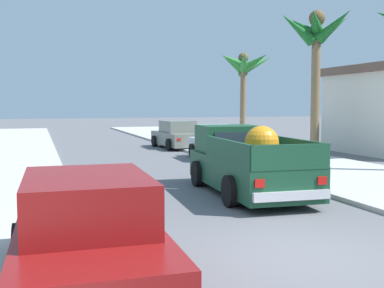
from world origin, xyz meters
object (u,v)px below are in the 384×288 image
Objects in this scene: car_left_near at (220,144)px; palm_tree_left_mid at (317,40)px; palm_tree_right_fore at (244,68)px; car_left_mid at (87,237)px; car_right_mid at (177,135)px; pickup_truck at (245,163)px.

palm_tree_left_mid is at bearing 1.96° from car_left_near.
car_left_mid is at bearing -119.75° from palm_tree_right_fore.
car_right_mid is 0.78× the size of palm_tree_right_fore.
palm_tree_right_fore reaches higher than car_left_mid.
pickup_truck reaches higher than car_right_mid.
palm_tree_left_mid is (7.06, 7.51, 4.61)m from pickup_truck.
car_left_mid is (-4.84, -5.62, -0.10)m from pickup_truck.
pickup_truck is 0.78× the size of palm_tree_left_mid.
pickup_truck is at bearing -98.52° from car_right_mid.
car_left_near is 0.77× the size of palm_tree_right_fore.
car_right_mid is at bearing -172.05° from palm_tree_right_fore.
car_left_mid is at bearing -130.75° from pickup_truck.
car_right_mid is at bearing 130.48° from palm_tree_left_mid.
car_left_near is at bearing -88.23° from car_right_mid.
car_right_mid is 0.64× the size of palm_tree_left_mid.
pickup_truck is 15.89m from palm_tree_right_fore.
car_left_near is 0.99× the size of car_right_mid.
car_right_mid is (2.01, 13.43, -0.10)m from pickup_truck.
palm_tree_right_fore reaches higher than car_left_near.
car_left_near is 0.63× the size of palm_tree_left_mid.
palm_tree_right_fore is (11.24, 19.66, 3.88)m from car_left_mid.
pickup_truck reaches higher than car_left_near.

